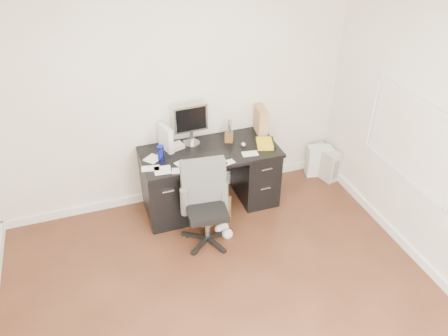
{
  "coord_description": "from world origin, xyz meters",
  "views": [
    {
      "loc": [
        -0.88,
        -2.22,
        3.24
      ],
      "look_at": [
        0.31,
        1.2,
        0.81
      ],
      "focal_mm": 35.0,
      "sensor_mm": 36.0,
      "label": 1
    }
  ],
  "objects_px": {
    "lcd_monitor": "(191,125)",
    "office_chair": "(207,206)",
    "pc_tower": "(325,162)",
    "wicker_basket": "(210,205)",
    "desk": "(210,177)",
    "keyboard": "(206,158)"
  },
  "relations": [
    {
      "from": "desk",
      "to": "keyboard",
      "type": "distance_m",
      "value": 0.4
    },
    {
      "from": "pc_tower",
      "to": "office_chair",
      "type": "bearing_deg",
      "value": -173.33
    },
    {
      "from": "desk",
      "to": "lcd_monitor",
      "type": "distance_m",
      "value": 0.64
    },
    {
      "from": "lcd_monitor",
      "to": "office_chair",
      "type": "bearing_deg",
      "value": -97.57
    },
    {
      "from": "wicker_basket",
      "to": "desk",
      "type": "bearing_deg",
      "value": 70.01
    },
    {
      "from": "desk",
      "to": "keyboard",
      "type": "xyz_separation_m",
      "value": [
        -0.09,
        -0.15,
        0.36
      ]
    },
    {
      "from": "office_chair",
      "to": "pc_tower",
      "type": "xyz_separation_m",
      "value": [
        1.78,
        0.67,
        -0.26
      ]
    },
    {
      "from": "keyboard",
      "to": "pc_tower",
      "type": "bearing_deg",
      "value": 9.66
    },
    {
      "from": "office_chair",
      "to": "wicker_basket",
      "type": "height_order",
      "value": "office_chair"
    },
    {
      "from": "office_chair",
      "to": "pc_tower",
      "type": "height_order",
      "value": "office_chair"
    },
    {
      "from": "lcd_monitor",
      "to": "keyboard",
      "type": "height_order",
      "value": "lcd_monitor"
    },
    {
      "from": "lcd_monitor",
      "to": "office_chair",
      "type": "relative_size",
      "value": 0.52
    },
    {
      "from": "desk",
      "to": "office_chair",
      "type": "relative_size",
      "value": 1.64
    },
    {
      "from": "office_chair",
      "to": "keyboard",
      "type": "bearing_deg",
      "value": 78.22
    },
    {
      "from": "wicker_basket",
      "to": "pc_tower",
      "type": "bearing_deg",
      "value": 10.92
    },
    {
      "from": "pc_tower",
      "to": "wicker_basket",
      "type": "distance_m",
      "value": 1.67
    },
    {
      "from": "office_chair",
      "to": "lcd_monitor",
      "type": "bearing_deg",
      "value": 90.42
    },
    {
      "from": "office_chair",
      "to": "wicker_basket",
      "type": "xyz_separation_m",
      "value": [
        0.14,
        0.35,
        -0.28
      ]
    },
    {
      "from": "office_chair",
      "to": "desk",
      "type": "bearing_deg",
      "value": 74.59
    },
    {
      "from": "office_chair",
      "to": "wicker_basket",
      "type": "bearing_deg",
      "value": 73.9
    },
    {
      "from": "keyboard",
      "to": "pc_tower",
      "type": "relative_size",
      "value": 1.26
    },
    {
      "from": "desk",
      "to": "office_chair",
      "type": "bearing_deg",
      "value": -111.14
    }
  ]
}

